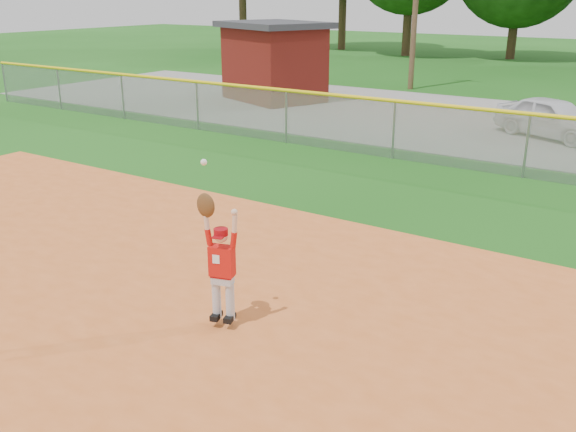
# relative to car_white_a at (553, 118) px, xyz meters

# --- Properties ---
(ground) EXTENTS (120.00, 120.00, 0.00)m
(ground) POSITION_rel_car_white_a_xyz_m (0.43, -14.79, -0.62)
(ground) COLOR #174F12
(ground) RESTS_ON ground
(parking_strip) EXTENTS (44.00, 10.00, 0.03)m
(parking_strip) POSITION_rel_car_white_a_xyz_m (0.43, 1.21, -0.61)
(parking_strip) COLOR slate
(parking_strip) RESTS_ON ground
(car_white_a) EXTENTS (3.74, 2.70, 1.18)m
(car_white_a) POSITION_rel_car_white_a_xyz_m (0.00, 0.00, 0.00)
(car_white_a) COLOR silver
(car_white_a) RESTS_ON parking_strip
(utility_shed) EXTENTS (4.90, 4.39, 3.03)m
(utility_shed) POSITION_rel_car_white_a_xyz_m (-10.84, 1.25, 0.92)
(utility_shed) COLOR #4E100B
(utility_shed) RESTS_ON ground
(outfield_fence) EXTENTS (40.06, 0.10, 1.55)m
(outfield_fence) POSITION_rel_car_white_a_xyz_m (0.43, -4.79, 0.26)
(outfield_fence) COLOR gray
(outfield_fence) RESTS_ON ground
(ballplayer) EXTENTS (0.56, 0.29, 2.11)m
(ballplayer) POSITION_rel_car_white_a_xyz_m (-0.95, -14.21, 0.34)
(ballplayer) COLOR silver
(ballplayer) RESTS_ON ground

